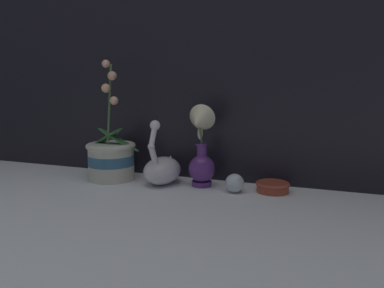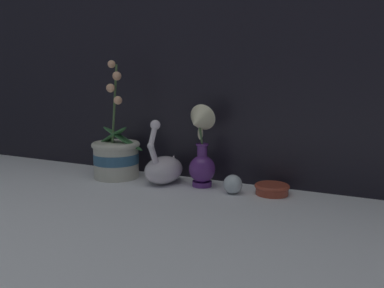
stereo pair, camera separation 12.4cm
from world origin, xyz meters
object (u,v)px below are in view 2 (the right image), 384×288
object	(u,v)px
glass_sphere	(233,184)
blue_vase	(201,150)
swan_figurine	(164,168)
amber_dish	(272,188)
orchid_potted_plant	(116,155)

from	to	relation	value
glass_sphere	blue_vase	bearing A→B (deg)	168.38
swan_figurine	glass_sphere	world-z (taller)	swan_figurine
swan_figurine	amber_dish	bearing A→B (deg)	4.27
orchid_potted_plant	swan_figurine	xyz separation A→B (m)	(0.20, 0.01, -0.03)
orchid_potted_plant	amber_dish	world-z (taller)	orchid_potted_plant
blue_vase	orchid_potted_plant	bearing A→B (deg)	-177.65
orchid_potted_plant	amber_dish	bearing A→B (deg)	3.50
orchid_potted_plant	swan_figurine	distance (m)	0.20
orchid_potted_plant	glass_sphere	size ratio (longest dim) A/B	7.04
swan_figurine	glass_sphere	size ratio (longest dim) A/B	3.73
swan_figurine	orchid_potted_plant	bearing A→B (deg)	-177.93
swan_figurine	glass_sphere	distance (m)	0.26
orchid_potted_plant	glass_sphere	xyz separation A→B (m)	(0.46, -0.01, -0.05)
swan_figurine	blue_vase	distance (m)	0.15
swan_figurine	amber_dish	distance (m)	0.38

